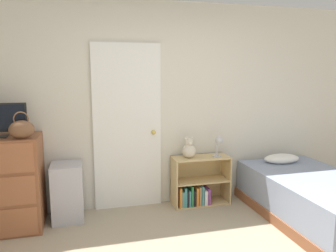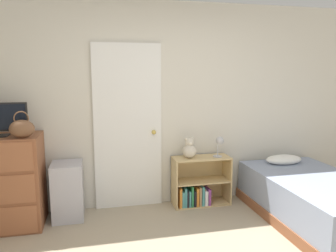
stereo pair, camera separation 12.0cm
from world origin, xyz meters
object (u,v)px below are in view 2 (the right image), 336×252
Objects in this scene: dresser at (1,182)px; storage_bin at (68,191)px; handbag at (22,128)px; bed at (315,199)px; bookshelf at (197,187)px; teddy_bear at (189,149)px; desk_lamp at (220,143)px.

storage_bin is at bearing 6.49° from dresser.
handbag reaches higher than storage_bin.
storage_bin is at bearing 165.38° from bed.
handbag is at bearing 171.50° from bed.
storage_bin is at bearing 31.79° from handbag.
dresser is 2.29m from bookshelf.
teddy_bear is (1.88, 0.29, -0.38)m from handbag.
dresser is 2.18m from teddy_bear.
dresser is at bearing 149.42° from handbag.
dresser is 3.86× the size of desk_lamp.
bookshelf is (1.59, 0.05, -0.10)m from storage_bin.
handbag is at bearing -171.12° from teddy_bear.
handbag is 1.05× the size of teddy_bear.
desk_lamp is at bearing -6.42° from teddy_bear.
dresser is 0.71m from storage_bin.
desk_lamp is (2.55, 0.08, 0.30)m from dresser.
handbag is 0.15× the size of bed.
bookshelf is 1.39m from bed.
desk_lamp reaches higher than bookshelf.
handbag is 2.20m from bookshelf.
desk_lamp is (2.26, 0.25, -0.31)m from handbag.
desk_lamp is 0.14× the size of bed.
teddy_bear is 0.39m from desk_lamp.
desk_lamp is at bearing 1.84° from dresser.
dresser reaches higher than bookshelf.
teddy_bear is at bearing 173.58° from desk_lamp.
handbag is 1.94m from teddy_bear.
dresser reaches higher than storage_bin.
teddy_bear is at bearing 8.88° from handbag.
dresser is 1.39× the size of bookshelf.
teddy_bear reaches higher than bookshelf.
bookshelf is 2.75× the size of teddy_bear.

